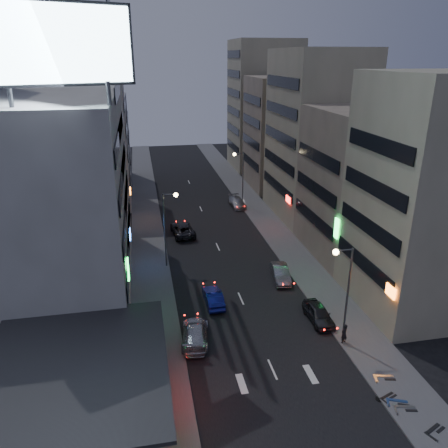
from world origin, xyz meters
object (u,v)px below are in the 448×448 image
object	(u,v)px
road_car_silver	(195,333)
scooter_blue	(409,393)
parked_car_right_near	(318,314)
scooter_black_b	(392,385)
parked_car_right_far	(237,202)
scooter_silver_a	(416,398)
road_car_blue	(213,297)
parked_car_left	(183,229)
scooter_black_a	(438,415)
parked_car_right_mid	(280,273)
person	(344,334)
scooter_silver_b	(394,368)

from	to	relation	value
road_car_silver	scooter_blue	xyz separation A→B (m)	(12.69, -9.14, 0.01)
parked_car_right_near	scooter_black_b	bearing A→B (deg)	-80.92
parked_car_right_far	scooter_silver_a	world-z (taller)	parked_car_right_far
parked_car_right_near	road_car_blue	size ratio (longest dim) A/B	0.99
road_car_blue	scooter_blue	distance (m)	17.67
road_car_silver	parked_car_left	bearing A→B (deg)	-84.71
road_car_blue	scooter_black_a	xyz separation A→B (m)	(11.05, -16.29, 0.04)
road_car_blue	scooter_black_b	world-z (taller)	road_car_blue
scooter_silver_a	scooter_blue	xyz separation A→B (m)	(-0.17, 0.46, -0.01)
parked_car_right_mid	scooter_blue	xyz separation A→B (m)	(2.97, -17.60, 0.02)
parked_car_right_near	parked_car_right_mid	size ratio (longest dim) A/B	0.96
parked_car_right_near	parked_car_left	size ratio (longest dim) A/B	0.76
road_car_silver	scooter_silver_a	size ratio (longest dim) A/B	2.43
parked_car_right_near	person	size ratio (longest dim) A/B	2.54
scooter_silver_b	scooter_black_a	bearing A→B (deg)	-162.58
parked_car_right_far	scooter_black_a	xyz separation A→B (m)	(2.91, -42.64, 0.04)
scooter_blue	road_car_blue	bearing A→B (deg)	58.14
person	scooter_blue	size ratio (longest dim) A/B	0.82
parked_car_right_far	scooter_silver_b	xyz separation A→B (m)	(2.62, -38.27, 0.06)
person	parked_car_right_far	bearing A→B (deg)	-115.14
scooter_silver_a	scooter_black_b	world-z (taller)	scooter_silver_a
parked_car_right_far	scooter_black_a	distance (m)	42.74
road_car_silver	scooter_silver_b	distance (m)	14.72
scooter_silver_b	parked_car_right_far	bearing A→B (deg)	17.53
parked_car_right_near	scooter_silver_a	distance (m)	10.64
scooter_black_a	person	bearing A→B (deg)	-10.14
parked_car_left	scooter_silver_b	bearing A→B (deg)	107.20
parked_car_left	scooter_black_a	xyz separation A→B (m)	(12.04, -33.23, -0.03)
person	scooter_silver_b	size ratio (longest dim) A/B	0.79
parked_car_right_near	scooter_silver_b	distance (m)	7.94
road_car_silver	scooter_blue	size ratio (longest dim) A/B	2.48
parked_car_right_mid	scooter_silver_b	bearing A→B (deg)	-70.16
parked_car_left	road_car_blue	distance (m)	16.96
parked_car_right_mid	scooter_silver_b	world-z (taller)	parked_car_right_mid
road_car_silver	parked_car_right_near	bearing A→B (deg)	-166.96
parked_car_right_far	road_car_blue	xyz separation A→B (m)	(-8.14, -26.35, -0.00)
road_car_blue	scooter_black_a	world-z (taller)	road_car_blue
parked_car_right_far	scooter_silver_a	distance (m)	41.19
parked_car_right_near	scooter_silver_b	world-z (taller)	parked_car_right_near
person	scooter_black_b	xyz separation A→B (m)	(0.80, -5.58, -0.29)
scooter_black_b	road_car_blue	bearing A→B (deg)	15.40
parked_car_right_near	scooter_blue	world-z (taller)	parked_car_right_near
parked_car_right_far	person	bearing A→B (deg)	-90.57
scooter_blue	road_car_silver	bearing A→B (deg)	76.47
scooter_black_b	parked_car_right_far	bearing A→B (deg)	-18.48
parked_car_right_mid	scooter_black_a	bearing A→B (deg)	-72.07
scooter_silver_a	scooter_blue	distance (m)	0.48
parked_car_right_mid	parked_car_left	xyz separation A→B (m)	(-8.39, 13.66, 0.05)
person	scooter_black_a	bearing A→B (deg)	77.10
scooter_silver_a	scooter_black_b	xyz separation A→B (m)	(-0.76, 1.44, -0.09)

